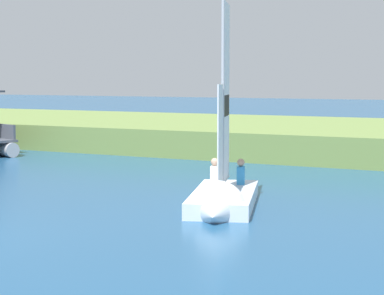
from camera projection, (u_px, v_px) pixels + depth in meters
shore_bank at (287, 136)px, 34.17m from camera, size 80.00×13.15×1.12m
sailboat at (221, 196)px, 17.79m from camera, size 2.95×4.85×6.10m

